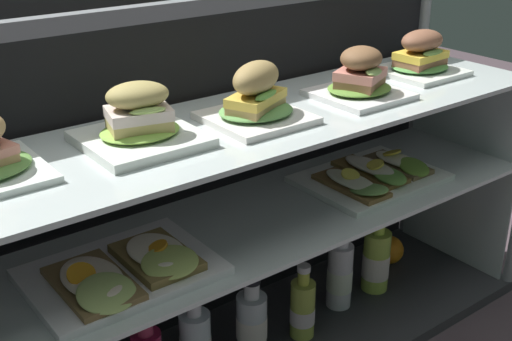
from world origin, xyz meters
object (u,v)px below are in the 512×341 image
at_px(plated_roll_sandwich_right_of_center, 140,123).
at_px(plated_roll_sandwich_near_right_corner, 360,79).
at_px(plated_roll_sandwich_mid_right, 256,100).
at_px(juice_bottle_front_second, 251,322).
at_px(plated_roll_sandwich_far_left, 421,57).
at_px(open_sandwich_tray_right_of_center, 374,175).
at_px(juice_bottle_front_right_end, 376,260).
at_px(juice_bottle_front_middle, 340,274).
at_px(juice_bottle_front_fourth, 303,308).
at_px(orange_fruit_beside_bottles, 390,250).
at_px(open_sandwich_tray_far_right, 125,270).

xyz_separation_m(plated_roll_sandwich_right_of_center, plated_roll_sandwich_near_right_corner, (0.52, -0.04, 0.00)).
height_order(plated_roll_sandwich_mid_right, juice_bottle_front_second, plated_roll_sandwich_mid_right).
distance_m(plated_roll_sandwich_right_of_center, plated_roll_sandwich_far_left, 0.78).
height_order(open_sandwich_tray_right_of_center, juice_bottle_front_right_end, open_sandwich_tray_right_of_center).
distance_m(plated_roll_sandwich_near_right_corner, juice_bottle_front_middle, 0.53).
bearing_deg(plated_roll_sandwich_far_left, juice_bottle_front_fourth, -174.10).
bearing_deg(juice_bottle_front_fourth, plated_roll_sandwich_near_right_corner, -1.75).
distance_m(plated_roll_sandwich_near_right_corner, juice_bottle_front_fourth, 0.56).
bearing_deg(open_sandwich_tray_right_of_center, plated_roll_sandwich_far_left, 11.85).
bearing_deg(juice_bottle_front_middle, orange_fruit_beside_bottles, 13.41).
distance_m(plated_roll_sandwich_mid_right, open_sandwich_tray_far_right, 0.41).
distance_m(plated_roll_sandwich_right_of_center, open_sandwich_tray_far_right, 0.27).
distance_m(plated_roll_sandwich_near_right_corner, open_sandwich_tray_far_right, 0.65).
height_order(plated_roll_sandwich_right_of_center, open_sandwich_tray_right_of_center, plated_roll_sandwich_right_of_center).
bearing_deg(juice_bottle_front_fourth, plated_roll_sandwich_mid_right, 176.62).
relative_size(plated_roll_sandwich_near_right_corner, orange_fruit_beside_bottles, 2.30).
bearing_deg(plated_roll_sandwich_mid_right, juice_bottle_front_fourth, -3.38).
bearing_deg(juice_bottle_front_second, plated_roll_sandwich_right_of_center, 177.46).
xyz_separation_m(open_sandwich_tray_right_of_center, juice_bottle_front_middle, (-0.06, 0.03, -0.27)).
distance_m(plated_roll_sandwich_right_of_center, open_sandwich_tray_right_of_center, 0.65).
distance_m(plated_roll_sandwich_far_left, juice_bottle_front_right_end, 0.55).
height_order(open_sandwich_tray_far_right, open_sandwich_tray_right_of_center, open_sandwich_tray_far_right).
bearing_deg(juice_bottle_front_fourth, open_sandwich_tray_right_of_center, 0.96).
relative_size(plated_roll_sandwich_mid_right, orange_fruit_beside_bottles, 2.34).
distance_m(plated_roll_sandwich_mid_right, orange_fruit_beside_bottles, 0.81).
xyz_separation_m(plated_roll_sandwich_right_of_center, plated_roll_sandwich_mid_right, (0.24, -0.03, 0.01)).
relative_size(open_sandwich_tray_far_right, juice_bottle_front_fourth, 1.74).
bearing_deg(open_sandwich_tray_far_right, juice_bottle_front_right_end, 4.05).
bearing_deg(orange_fruit_beside_bottles, juice_bottle_front_fourth, -166.73).
distance_m(plated_roll_sandwich_mid_right, plated_roll_sandwich_far_left, 0.54).
distance_m(open_sandwich_tray_right_of_center, orange_fruit_beside_bottles, 0.39).
height_order(plated_roll_sandwich_right_of_center, juice_bottle_front_fourth, plated_roll_sandwich_right_of_center).
xyz_separation_m(plated_roll_sandwich_far_left, juice_bottle_front_right_end, (-0.11, -0.01, -0.53)).
height_order(juice_bottle_front_middle, orange_fruit_beside_bottles, juice_bottle_front_middle).
bearing_deg(juice_bottle_front_right_end, plated_roll_sandwich_near_right_corner, -165.61).
distance_m(open_sandwich_tray_far_right, orange_fruit_beside_bottles, 0.95).
bearing_deg(open_sandwich_tray_right_of_center, plated_roll_sandwich_right_of_center, 176.77).
height_order(plated_roll_sandwich_far_left, juice_bottle_front_second, plated_roll_sandwich_far_left).
bearing_deg(plated_roll_sandwich_right_of_center, orange_fruit_beside_bottles, 4.44).
relative_size(plated_roll_sandwich_far_left, juice_bottle_front_fourth, 0.95).
xyz_separation_m(juice_bottle_front_fourth, juice_bottle_front_right_end, (0.29, 0.03, 0.01)).
bearing_deg(plated_roll_sandwich_mid_right, orange_fruit_beside_bottles, 9.34).
xyz_separation_m(plated_roll_sandwich_right_of_center, open_sandwich_tray_far_right, (-0.08, -0.06, -0.25)).
distance_m(juice_bottle_front_fourth, juice_bottle_front_right_end, 0.29).
bearing_deg(plated_roll_sandwich_mid_right, juice_bottle_front_second, 95.95).
bearing_deg(open_sandwich_tray_far_right, juice_bottle_front_middle, 5.22).
bearing_deg(plated_roll_sandwich_right_of_center, open_sandwich_tray_right_of_center, -3.23).
relative_size(plated_roll_sandwich_far_left, open_sandwich_tray_far_right, 0.55).
height_order(plated_roll_sandwich_far_left, open_sandwich_tray_far_right, plated_roll_sandwich_far_left).
bearing_deg(orange_fruit_beside_bottles, plated_roll_sandwich_far_left, -109.52).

